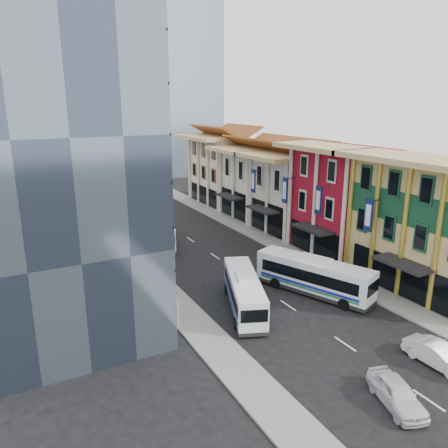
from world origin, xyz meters
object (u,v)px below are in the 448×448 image
bus_left_near (244,291)px  sedan_left (397,393)px  bus_right (314,275)px  shophouse_tan (436,226)px  sedan_right (439,355)px  office_tower (43,126)px  bus_left_far (158,230)px

bus_left_near → sedan_left: 14.71m
bus_right → shophouse_tan: bearing=-42.8°
sedan_right → sedan_left: bearing=-167.8°
bus_right → sedan_right: size_ratio=2.37×
bus_right → sedan_right: bus_right is taller
office_tower → bus_left_near: bearing=-36.2°
sedan_right → office_tower: bearing=129.5°
shophouse_tan → sedan_left: size_ratio=3.11×
bus_right → sedan_right: 12.92m
bus_left_far → bus_left_near: bearing=-77.4°
bus_left_near → sedan_left: bus_left_near is taller
shophouse_tan → bus_right: (-10.52, 3.99, -4.23)m
office_tower → sedan_left: office_tower is taller
bus_left_near → bus_right: bearing=19.6°
bus_left_near → bus_left_far: bus_left_far is taller
sedan_left → sedan_right: sedan_right is taller
bus_left_near → sedan_right: 15.03m
shophouse_tan → sedan_right: size_ratio=3.01×
office_tower → bus_right: bearing=-26.1°
sedan_right → bus_left_far: bearing=100.6°
office_tower → bus_left_far: 21.19m
shophouse_tan → sedan_right: bearing=-139.6°
office_tower → sedan_left: 31.93m
office_tower → bus_left_near: (13.30, -9.75, -13.39)m
bus_left_near → bus_right: 7.18m
office_tower → bus_left_far: size_ratio=2.70×
bus_left_far → sedan_left: size_ratio=2.46×
bus_right → office_tower: bearing=131.9°
shophouse_tan → bus_left_far: 30.73m
sedan_left → bus_left_far: bearing=110.8°
shophouse_tan → bus_left_far: size_ratio=1.26×
office_tower → sedan_left: bearing=-58.4°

